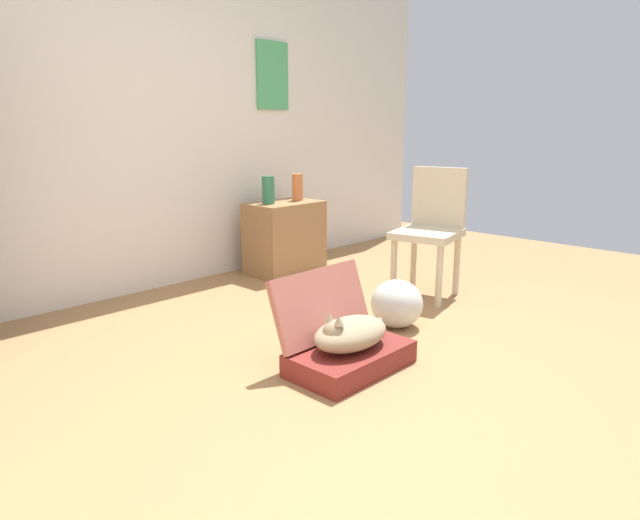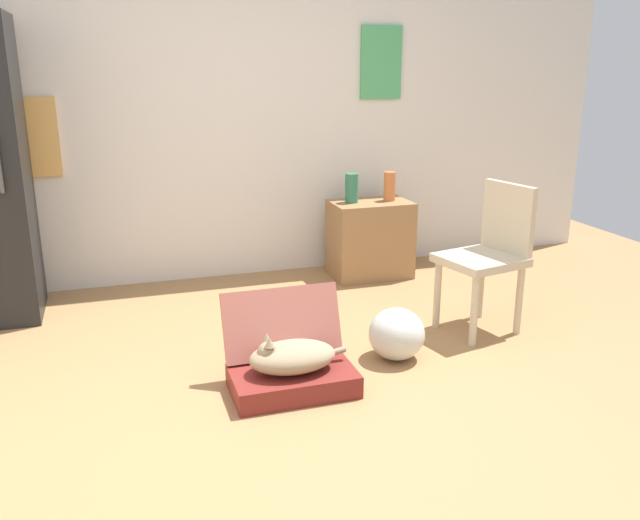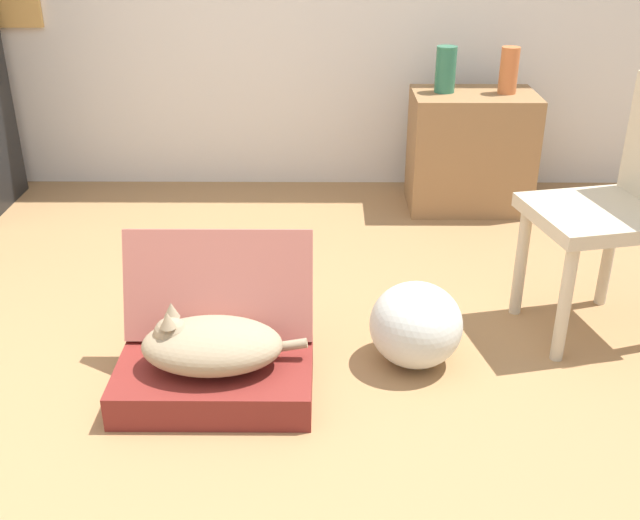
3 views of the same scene
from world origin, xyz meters
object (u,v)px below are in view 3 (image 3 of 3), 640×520
at_px(vase_short, 509,70).
at_px(cat, 209,344).
at_px(plastic_bag_white, 416,325).
at_px(side_table, 470,151).
at_px(vase_tall, 446,69).
at_px(suitcase_base, 214,381).
at_px(chair, 619,203).

bearing_deg(vase_short, cat, -126.90).
xyz_separation_m(plastic_bag_white, side_table, (0.42, 1.45, 0.15)).
height_order(side_table, vase_tall, vase_tall).
xyz_separation_m(suitcase_base, cat, (-0.01, 0.00, 0.14)).
height_order(vase_tall, chair, chair).
bearing_deg(side_table, cat, -123.41).
bearing_deg(plastic_bag_white, vase_short, 68.45).
bearing_deg(vase_tall, plastic_bag_white, -100.50).
bearing_deg(vase_tall, chair, -70.68).
height_order(vase_short, chair, chair).
bearing_deg(plastic_bag_white, side_table, 73.76).
bearing_deg(suitcase_base, plastic_bag_white, 17.03).
bearing_deg(side_table, suitcase_base, -123.21).
bearing_deg(cat, vase_short, 53.10).
distance_m(vase_tall, vase_short, 0.30).
bearing_deg(cat, side_table, 56.59).
height_order(suitcase_base, vase_short, vase_short).
xyz_separation_m(vase_short, chair, (0.13, -1.22, -0.20)).
bearing_deg(vase_tall, cat, -119.34).
xyz_separation_m(suitcase_base, side_table, (1.08, 1.65, 0.24)).
distance_m(suitcase_base, cat, 0.14).
relative_size(suitcase_base, chair, 0.69).
distance_m(side_table, chair, 1.27).
xyz_separation_m(cat, chair, (1.37, 0.44, 0.30)).
distance_m(suitcase_base, chair, 1.50).
distance_m(cat, chair, 1.47).
height_order(suitcase_base, plastic_bag_white, plastic_bag_white).
bearing_deg(plastic_bag_white, suitcase_base, -162.97).
bearing_deg(vase_short, side_table, 179.53).
relative_size(suitcase_base, vase_short, 2.83).
distance_m(side_table, vase_tall, 0.43).
xyz_separation_m(side_table, chair, (0.28, -1.22, 0.20)).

